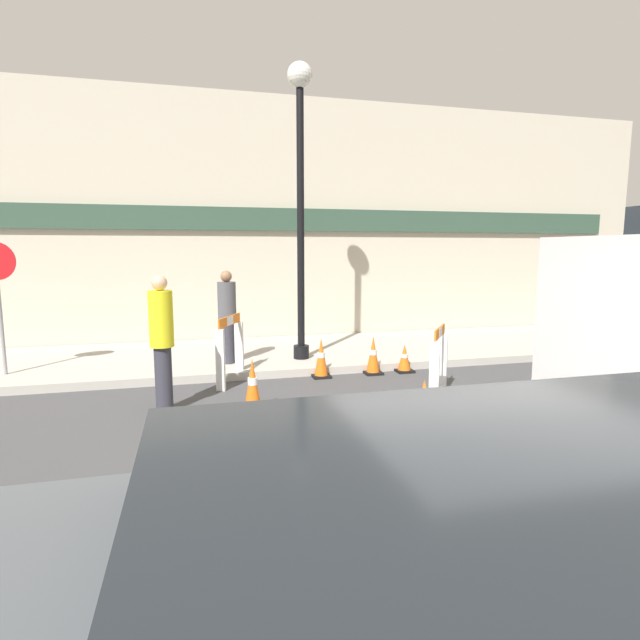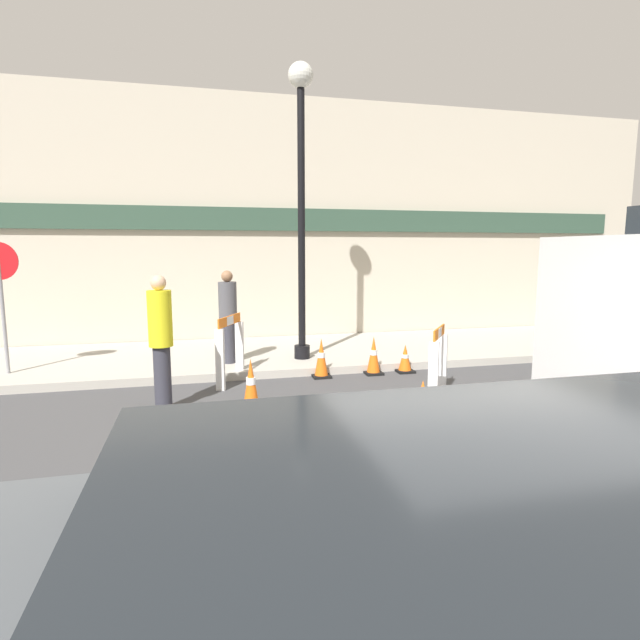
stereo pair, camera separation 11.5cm
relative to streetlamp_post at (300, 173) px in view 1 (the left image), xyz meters
The scene contains 13 objects.
ground_plane 6.38m from the streetlamp_post, 84.11° to the right, with size 60.00×60.00×0.00m, color #424244.
sidewalk_slab 3.54m from the streetlamp_post, 55.93° to the left, with size 18.00×3.28×0.14m.
storefront_facade 2.68m from the streetlamp_post, 77.71° to the left, with size 18.00×0.22×5.50m.
streetlamp_post is the anchor object (origin of this frame).
barricade_0 4.11m from the streetlamp_post, 59.32° to the right, with size 0.55×0.67×1.04m.
barricade_1 3.33m from the streetlamp_post, 144.43° to the right, with size 0.50×0.83×1.10m.
traffic_cone_0 3.45m from the streetlamp_post, 40.95° to the right, with size 0.30×0.30×0.66m.
traffic_cone_1 3.74m from the streetlamp_post, 29.29° to the right, with size 0.30×0.30×0.49m.
traffic_cone_2 3.28m from the streetlamp_post, 81.37° to the right, with size 0.30×0.30×0.67m.
traffic_cone_3 4.58m from the streetlamp_post, 72.41° to the right, with size 0.30×0.30×0.45m.
traffic_cone_4 4.12m from the streetlamp_post, 116.05° to the right, with size 0.30×0.30×0.72m.
person_worker 4.02m from the streetlamp_post, 137.26° to the right, with size 0.37×0.37×1.81m.
person_pedestrian 2.79m from the streetlamp_post, behind, with size 0.42×0.42×1.64m.
Camera 1 is at (-2.46, -3.52, 2.14)m, focal length 28.00 mm.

